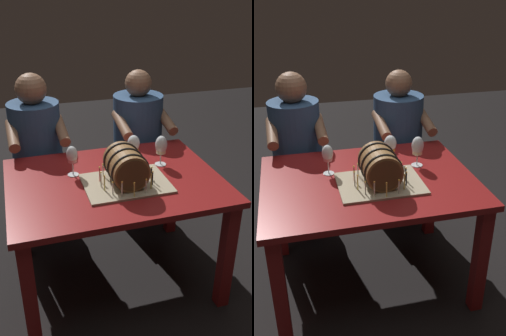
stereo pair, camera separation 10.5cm
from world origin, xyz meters
TOP-DOWN VIEW (x-y plane):
  - ground_plane at (0.00, 0.00)m, footprint 8.00×8.00m
  - dining_table at (0.00, 0.00)m, footprint 1.20×0.90m
  - barrel_cake at (0.05, -0.08)m, footprint 0.47×0.35m
  - wine_glass_amber at (0.18, 0.19)m, footprint 0.08×0.08m
  - wine_glass_white at (0.32, 0.10)m, footprint 0.07×0.07m
  - wine_glass_rose at (-0.21, 0.12)m, footprint 0.06×0.06m
  - person_seated_left at (-0.37, 0.68)m, footprint 0.39×0.47m
  - person_seated_right at (0.37, 0.68)m, footprint 0.40×0.47m

SIDE VIEW (x-z plane):
  - ground_plane at x=0.00m, z-range 0.00..0.00m
  - person_seated_right at x=0.37m, z-range -0.03..1.14m
  - person_seated_left at x=-0.37m, z-range -0.04..1.16m
  - dining_table at x=0.00m, z-range 0.25..0.97m
  - barrel_cake at x=0.05m, z-range 0.71..0.93m
  - wine_glass_amber at x=0.18m, z-range 0.75..0.92m
  - wine_glass_white at x=0.32m, z-range 0.75..0.93m
  - wine_glass_rose at x=-0.21m, z-range 0.75..0.93m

